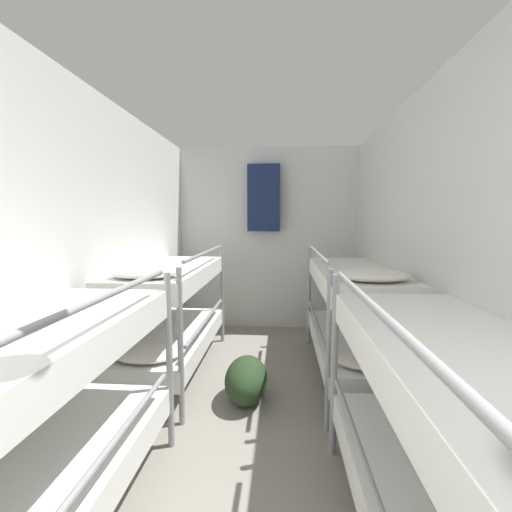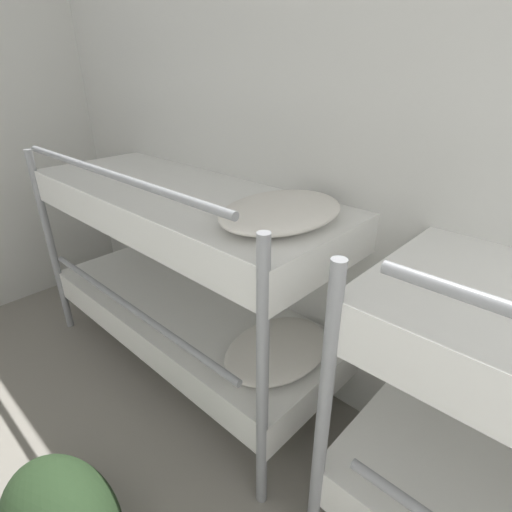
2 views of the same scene
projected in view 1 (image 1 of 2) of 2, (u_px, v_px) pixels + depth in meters
name	position (u px, v px, depth m)	size (l,w,h in m)	color
wall_left	(75.00, 259.00, 2.42)	(0.06, 5.15, 2.53)	silver
wall_right	(445.00, 262.00, 2.23)	(0.06, 5.15, 2.53)	silver
wall_back	(268.00, 239.00, 4.85)	(2.58, 0.06, 2.53)	silver
bunk_stack_left_near	(8.00, 439.00, 1.36)	(0.71, 1.83, 1.24)	gray
bunk_stack_right_near	(470.00, 463.00, 1.23)	(0.71, 1.83, 1.24)	gray
bunk_stack_left_far	(172.00, 308.00, 3.38)	(0.71, 1.83, 1.24)	gray
bunk_stack_right_far	(353.00, 311.00, 3.25)	(0.71, 1.83, 1.24)	gray
duffel_bag	(246.00, 380.00, 2.92)	(0.37, 0.57, 0.37)	#23381E
hanging_coat	(264.00, 198.00, 4.64)	(0.44, 0.12, 0.90)	#192347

